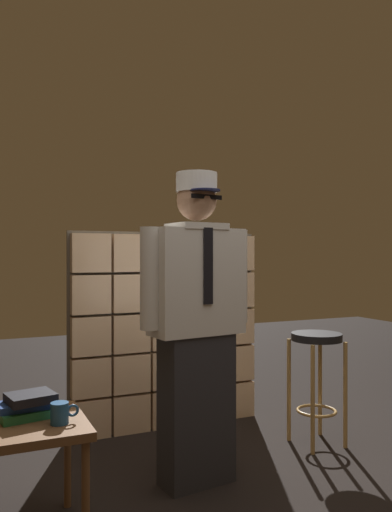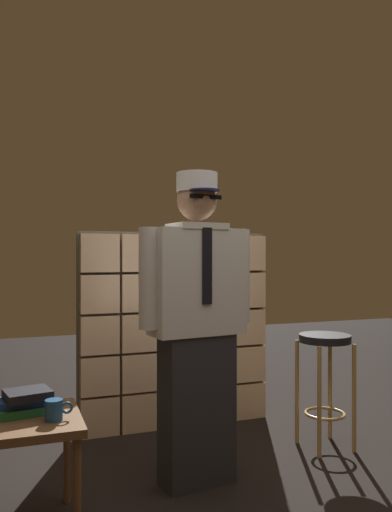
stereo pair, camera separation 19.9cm
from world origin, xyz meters
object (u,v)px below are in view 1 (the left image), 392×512
Objects in this scene: bar_stool at (317,361)px; side_table at (27,437)px; book_stack at (28,405)px; coffee_mug at (60,413)px; standing_person at (197,321)px.

bar_stool is 1.42× the size of side_table.
book_stack is (0.01, 0.06, 0.13)m from side_table.
coffee_mug is (0.14, -0.09, 0.12)m from side_table.
standing_person is 6.50× the size of book_stack.
bar_stool is at bearing 11.60° from side_table.
bar_stool reaches higher than coffee_mug.
bar_stool reaches higher than book_stack.
book_stack is (-0.92, -0.14, -0.32)m from standing_person.
bar_stool is 1.84m from coffee_mug.
standing_person is at bearing 8.48° from book_stack.
bar_stool is (0.98, 0.20, -0.35)m from standing_person.
bar_stool is 1.93m from book_stack.
standing_person reaches higher than bar_stool.
bar_stool is at bearing 3.82° from standing_person.
book_stack is 0.19m from coffee_mug.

